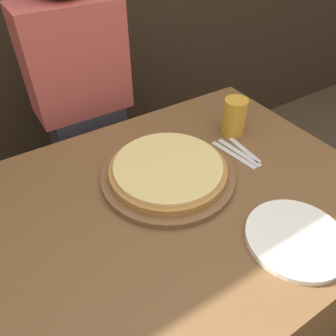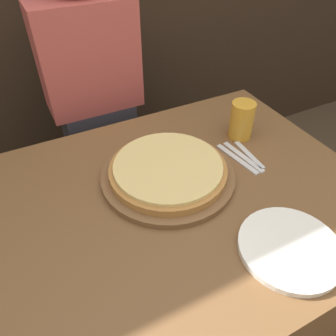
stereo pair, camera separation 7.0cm
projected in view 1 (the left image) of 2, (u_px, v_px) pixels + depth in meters
The scene contains 9 objects.
ground_plane at pixel (181, 307), 1.45m from camera, with size 12.00×12.00×0.00m, color #473828.
dining_table at pixel (183, 261), 1.21m from camera, with size 1.12×0.90×0.72m.
pizza_on_board at pixel (168, 172), 1.01m from camera, with size 0.42×0.42×0.06m.
beer_glass at pixel (235, 115), 1.17m from camera, with size 0.08×0.08×0.13m.
dinner_plate at pixel (296, 238), 0.84m from camera, with size 0.26×0.26×0.02m.
fork at pixel (233, 155), 1.11m from camera, with size 0.05×0.19×0.00m.
dinner_knife at pixel (239, 153), 1.12m from camera, with size 0.04×0.19×0.00m.
spoon at pixel (244, 150), 1.13m from camera, with size 0.03×0.16×0.00m.
diner_person at pixel (86, 120), 1.43m from camera, with size 0.38×0.20×1.30m.
Camera 1 is at (-0.42, -0.56, 1.41)m, focal length 35.00 mm.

